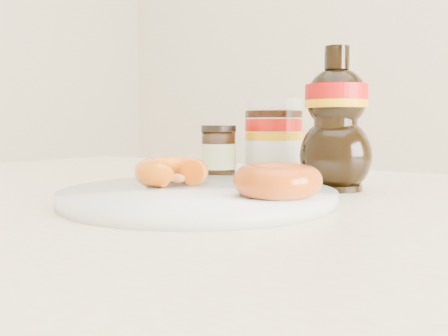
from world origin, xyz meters
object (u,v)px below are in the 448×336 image
Objects in this scene: dining_table at (217,265)px; nutella_jar at (273,137)px; donut_bitten at (172,172)px; syrup_bottle at (336,119)px; donut_whole at (278,181)px; dark_jar at (219,154)px; plate at (198,195)px.

nutella_jar is (-0.03, 0.20, 0.15)m from dining_table.
syrup_bottle is at bearing 38.88° from donut_bitten.
dining_table is 0.25m from nutella_jar.
dark_jar reaches higher than donut_whole.
dark_jar is at bearing 138.03° from donut_whole.
dark_jar reaches higher than plate.
dining_table is at bearing 22.30° from donut_bitten.
nutella_jar is (-0.04, 0.25, 0.06)m from plate.
donut_bitten and donut_whole have the same top height.
donut_bitten is 0.17m from dark_jar.
donut_whole reaches higher than plate.
syrup_bottle is at bearing -24.68° from nutella_jar.
donut_bitten is (-0.04, -0.03, 0.11)m from dining_table.
plate is at bearing -113.68° from syrup_bottle.
plate is 0.06m from donut_bitten.
donut_whole is at bearing -41.97° from dark_jar.
nutella_jar is 0.67× the size of syrup_bottle.
syrup_bottle is at bearing 95.12° from donut_whole.
nutella_jar is at bearing 46.21° from dark_jar.
dining_table is 11.20× the size of nutella_jar.
nutella_jar is (-0.14, 0.24, 0.04)m from donut_whole.
nutella_jar reaches higher than plate.
donut_bitten is at bearing -92.54° from nutella_jar.
syrup_bottle is at bearing 1.64° from dark_jar.
dining_table is at bearing 100.46° from plate.
syrup_bottle is (0.09, 0.14, 0.18)m from dining_table.
dining_table is 15.75× the size of donut_whole.
syrup_bottle reaches higher than donut_whole.
dark_jar is at bearing -178.36° from syrup_bottle.
plate is 0.21m from dark_jar.
donut_bitten is at bearing 174.42° from donut_whole.
plate is 2.43× the size of nutella_jar.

